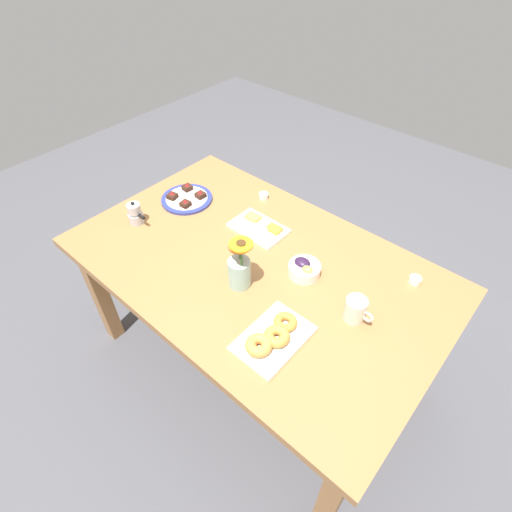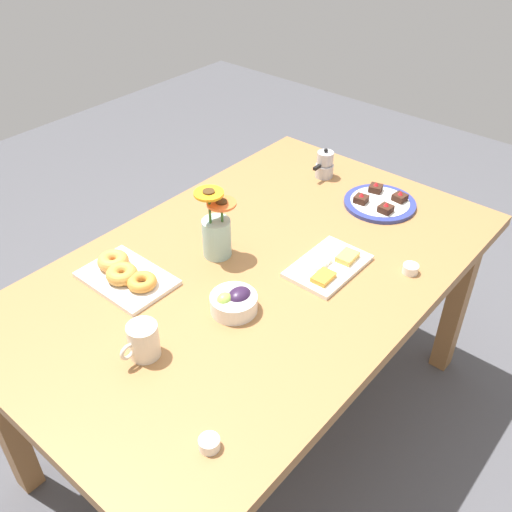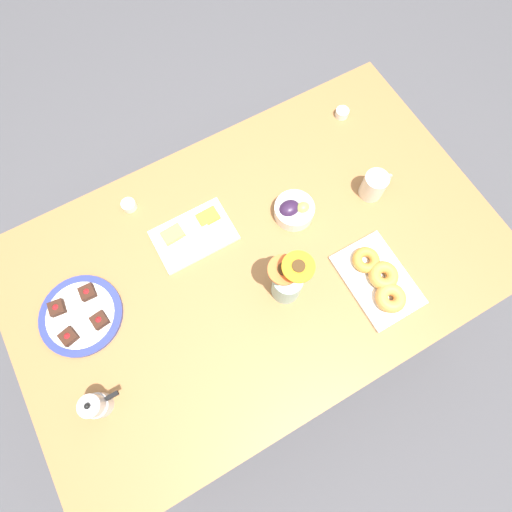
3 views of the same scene
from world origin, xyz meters
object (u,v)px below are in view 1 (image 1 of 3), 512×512
Objects in this scene: coffee_mug at (356,309)px; moka_pot at (135,214)px; dining_table at (256,276)px; grape_bowl at (304,269)px; flower_vase at (239,270)px; croissant_platter at (273,337)px; jam_cup_honey at (415,280)px; dessert_plate at (187,199)px; jam_cup_berry at (264,196)px; cheese_platter at (259,227)px.

moka_pot is (-1.07, -0.19, -0.00)m from coffee_mug.
dining_table is at bearing 15.47° from moka_pot.
coffee_mug is 0.28m from grape_bowl.
dining_table is 6.65× the size of flower_vase.
croissant_platter is 5.83× the size of jam_cup_honey.
jam_cup_honey is 1.15m from dessert_plate.
grape_bowl reaches higher than jam_cup_berry.
dining_table is 6.15× the size of cheese_platter.
grape_bowl is 0.27m from flower_vase.
dessert_plate is at bearing -170.55° from cheese_platter.
croissant_platter is 0.31m from flower_vase.
dessert_plate is 0.28m from moka_pot.
coffee_mug is 2.39× the size of jam_cup_honey.
croissant_platter is at bearing -44.52° from cheese_platter.
coffee_mug is at bearing 59.55° from croissant_platter.
dessert_plate is (-0.43, -0.07, 0.00)m from cheese_platter.
dessert_plate reaches higher than jam_cup_berry.
dessert_plate is at bearing 157.93° from flower_vase.
jam_cup_honey is at bearing 13.15° from cheese_platter.
coffee_mug is at bearing -25.53° from jam_cup_berry.
grape_bowl is 0.34m from cheese_platter.
cheese_platter is 0.25m from jam_cup_berry.
flower_vase is (0.31, -0.51, 0.07)m from jam_cup_berry.
grape_bowl is 0.56× the size of flower_vase.
jam_cup_berry is (-0.59, 0.64, -0.01)m from croissant_platter.
flower_vase is (0.03, -0.13, 0.17)m from dining_table.
jam_cup_berry is at bearing 132.71° from croissant_platter.
dessert_plate reaches higher than cheese_platter.
grape_bowl is (-0.28, 0.06, -0.02)m from coffee_mug.
coffee_mug reaches higher than jam_cup_honey.
moka_pot is at bearing -99.06° from dessert_plate.
moka_pot reaches higher than jam_cup_honey.
moka_pot is (-0.64, -0.03, -0.03)m from flower_vase.
dining_table is 0.41m from croissant_platter.
coffee_mug is 0.86× the size of grape_bowl.
dining_table is 0.66m from jam_cup_honey.
grape_bowl is at bearing 17.41° from moka_pot.
jam_cup_honey is 0.40× the size of moka_pot.
moka_pot is (-0.47, -0.35, 0.04)m from cheese_platter.
jam_cup_berry is 0.20× the size of flower_vase.
jam_cup_honey is 1.27m from moka_pot.
jam_cup_honey is at bearing 74.00° from coffee_mug.
coffee_mug is 1.09m from moka_pot.
cheese_platter is 1.01× the size of dessert_plate.
jam_cup_honey is at bearing 11.76° from dessert_plate.
coffee_mug is 0.46m from flower_vase.
croissant_platter reaches higher than jam_cup_honey.
flower_vase is at bearing -76.73° from dining_table.
grape_bowl is 0.36m from croissant_platter.
moka_pot is at bearing -143.64° from cheese_platter.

